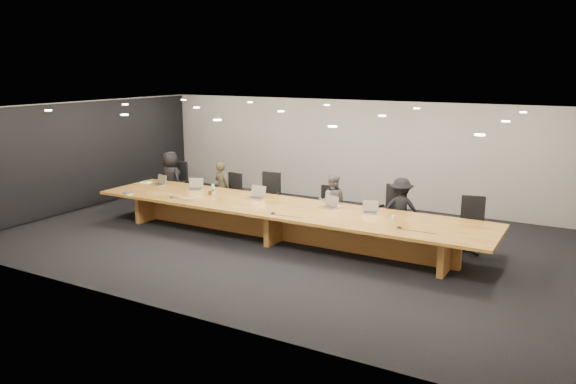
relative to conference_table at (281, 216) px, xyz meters
name	(u,v)px	position (x,y,z in m)	size (l,w,h in m)	color
ground	(281,239)	(0.00, 0.00, -0.52)	(12.00, 12.00, 0.00)	black
back_wall	(355,152)	(0.00, 4.00, 0.88)	(12.00, 0.02, 2.80)	#B8B3A8
left_wall_panel	(86,156)	(-5.94, 0.00, 0.85)	(0.08, 7.84, 2.74)	black
conference_table	(281,216)	(0.00, 0.00, 0.00)	(9.00, 1.80, 0.75)	brown
chair_far_left	(175,184)	(-4.02, 1.24, 0.08)	(0.61, 0.61, 1.20)	black
chair_left	(230,193)	(-2.26, 1.30, 0.00)	(0.53, 0.53, 1.04)	black
chair_mid_left	(267,196)	(-1.12, 1.24, 0.07)	(0.60, 0.60, 1.17)	black
chair_mid_right	(327,207)	(0.47, 1.30, -0.02)	(0.51, 0.51, 0.99)	black
chair_right	(390,212)	(2.01, 1.24, 0.07)	(0.60, 0.60, 1.18)	black
chair_far_right	(473,224)	(3.76, 1.24, 0.04)	(0.57, 0.57, 1.13)	black
person_a	(171,179)	(-4.05, 1.14, 0.22)	(0.72, 0.47, 1.48)	black
person_b	(222,187)	(-2.48, 1.26, 0.14)	(0.48, 0.32, 1.33)	#352F1D
person_c	(332,202)	(0.66, 1.18, 0.14)	(0.64, 0.50, 1.32)	#5F5F61
person_d	(401,209)	(2.24, 1.25, 0.16)	(0.88, 0.51, 1.37)	black
laptop_a	(158,180)	(-3.80, 0.37, 0.36)	(0.33, 0.24, 0.26)	#B6AA8B
laptop_b	(195,184)	(-2.65, 0.38, 0.37)	(0.35, 0.26, 0.28)	#BDAD90
laptop_c	(255,192)	(-0.85, 0.31, 0.38)	(0.37, 0.27, 0.29)	#C2B294
laptop_d	(328,202)	(0.96, 0.34, 0.36)	(0.33, 0.24, 0.26)	tan
laptop_e	(370,207)	(1.88, 0.38, 0.36)	(0.32, 0.24, 0.26)	#BCA78F
water_bottle	(213,190)	(-1.90, 0.12, 0.35)	(0.08, 0.08, 0.25)	#ACBCB6
amber_mug	(210,193)	(-1.98, 0.10, 0.27)	(0.07, 0.07, 0.09)	maroon
paper_cup_near	(339,207)	(1.19, 0.37, 0.27)	(0.07, 0.07, 0.08)	silver
paper_cup_far	(393,218)	(2.46, 0.12, 0.27)	(0.07, 0.07, 0.08)	white
notepad	(146,182)	(-4.27, 0.42, 0.24)	(0.27, 0.21, 0.02)	white
lime_gadget	(146,182)	(-4.28, 0.43, 0.26)	(0.17, 0.09, 0.03)	#4FC534
av_box	(128,193)	(-3.76, -0.73, 0.25)	(0.23, 0.17, 0.03)	#AEAEB3
mic_left	(172,197)	(-2.58, -0.54, 0.24)	(0.11, 0.11, 0.03)	black
mic_center	(273,213)	(0.17, -0.62, 0.24)	(0.11, 0.11, 0.03)	black
mic_right	(399,227)	(2.75, -0.37, 0.24)	(0.12, 0.12, 0.03)	black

